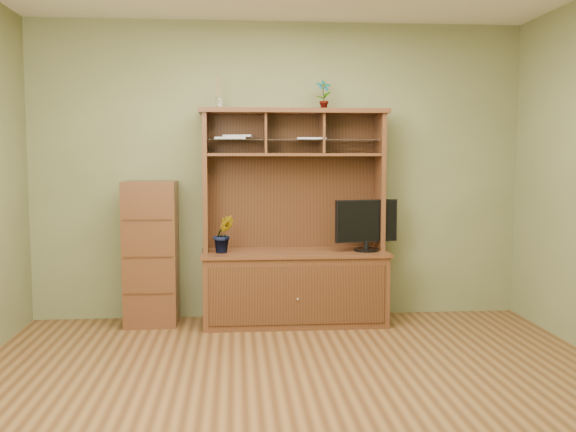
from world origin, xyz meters
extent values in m
cube|color=#4F2F16|center=(0.00, 0.00, -0.01)|extent=(4.50, 4.00, 0.02)
cube|color=#61653C|center=(0.00, 2.01, 1.35)|extent=(4.50, 0.02, 2.70)
cube|color=#61653C|center=(0.00, -2.01, 1.35)|extent=(4.50, 0.02, 2.70)
cube|color=#462414|center=(0.12, 1.71, 0.31)|extent=(1.60, 0.55, 0.62)
cube|color=#33180D|center=(0.12, 1.42, 0.31)|extent=(1.50, 0.01, 0.50)
sphere|color=silver|center=(0.12, 1.41, 0.28)|extent=(0.02, 0.02, 0.02)
cube|color=#462414|center=(0.12, 1.71, 0.64)|extent=(1.64, 0.59, 0.03)
cube|color=#462414|center=(-0.66, 1.80, 1.27)|extent=(0.04, 0.35, 1.25)
cube|color=#462414|center=(0.90, 1.80, 1.27)|extent=(0.04, 0.35, 1.25)
cube|color=#33180D|center=(0.12, 1.97, 1.27)|extent=(1.52, 0.02, 1.25)
cube|color=#462414|center=(0.12, 1.80, 1.88)|extent=(1.66, 0.40, 0.04)
cube|color=#462414|center=(0.12, 1.80, 1.50)|extent=(1.52, 0.32, 0.02)
cube|color=#462414|center=(-0.14, 1.80, 1.69)|extent=(0.02, 0.31, 0.35)
cube|color=#462414|center=(0.37, 1.80, 1.69)|extent=(0.02, 0.31, 0.35)
cube|color=silver|center=(0.12, 1.79, 1.63)|extent=(1.50, 0.27, 0.01)
cylinder|color=black|center=(0.75, 1.65, 0.66)|extent=(0.22, 0.22, 0.02)
cylinder|color=black|center=(0.75, 1.65, 0.71)|extent=(0.04, 0.04, 0.07)
cube|color=black|center=(0.75, 1.65, 0.92)|extent=(0.57, 0.16, 0.37)
imported|color=#2A5B1F|center=(-0.51, 1.65, 0.81)|extent=(0.20, 0.17, 0.33)
imported|color=#235C20|center=(0.38, 1.80, 2.03)|extent=(0.15, 0.11, 0.26)
cylinder|color=silver|center=(-0.54, 1.80, 1.95)|extent=(0.05, 0.05, 0.10)
cylinder|color=#9D7A4E|center=(-0.54, 1.80, 2.09)|extent=(0.04, 0.04, 0.18)
cube|color=#BABABF|center=(-0.44, 1.80, 1.64)|extent=(0.28, 0.22, 0.02)
cube|color=#BABABF|center=(-0.37, 1.80, 1.66)|extent=(0.28, 0.24, 0.02)
cube|color=#BABABF|center=(0.28, 1.80, 1.64)|extent=(0.28, 0.23, 0.02)
cube|color=#462414|center=(-1.15, 1.78, 0.63)|extent=(0.45, 0.41, 1.27)
cube|color=#33180D|center=(-1.15, 1.57, 0.32)|extent=(0.41, 0.01, 0.02)
cube|color=#33180D|center=(-1.15, 1.57, 0.63)|extent=(0.41, 0.01, 0.01)
cube|color=#33180D|center=(-1.15, 1.57, 0.95)|extent=(0.41, 0.01, 0.01)
camera|label=1|loc=(-0.40, -3.90, 1.48)|focal=40.00mm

